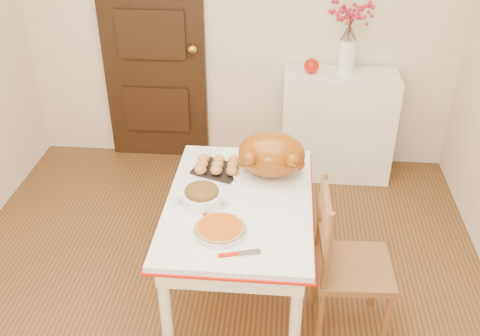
# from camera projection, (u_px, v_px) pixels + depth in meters

# --- Properties ---
(floor) EXTENTS (3.50, 4.00, 0.00)m
(floor) POSITION_uv_depth(u_px,v_px,m) (209.00, 324.00, 3.23)
(floor) COLOR #462A14
(floor) RESTS_ON ground
(wall_back) EXTENTS (3.50, 0.00, 2.50)m
(wall_back) POSITION_uv_depth(u_px,v_px,m) (239.00, 16.00, 4.28)
(wall_back) COLOR beige
(wall_back) RESTS_ON ground
(door_back) EXTENTS (0.85, 0.06, 2.06)m
(door_back) POSITION_uv_depth(u_px,v_px,m) (153.00, 42.00, 4.42)
(door_back) COLOR black
(door_back) RESTS_ON ground
(sideboard) EXTENTS (0.88, 0.39, 0.88)m
(sideboard) POSITION_uv_depth(u_px,v_px,m) (337.00, 125.00, 4.45)
(sideboard) COLOR white
(sideboard) RESTS_ON floor
(kitchen_table) EXTENTS (0.83, 1.21, 0.72)m
(kitchen_table) POSITION_uv_depth(u_px,v_px,m) (239.00, 250.00, 3.25)
(kitchen_table) COLOR silver
(kitchen_table) RESTS_ON floor
(chair_oak) EXTENTS (0.43, 0.43, 0.94)m
(chair_oak) POSITION_uv_depth(u_px,v_px,m) (354.00, 264.00, 2.98)
(chair_oak) COLOR brown
(chair_oak) RESTS_ON floor
(berry_vase) EXTENTS (0.28, 0.28, 0.55)m
(berry_vase) POSITION_uv_depth(u_px,v_px,m) (348.00, 39.00, 4.08)
(berry_vase) COLOR white
(berry_vase) RESTS_ON sideboard
(apple) EXTENTS (0.12, 0.12, 0.12)m
(apple) POSITION_uv_depth(u_px,v_px,m) (312.00, 66.00, 4.21)
(apple) COLOR #C01604
(apple) RESTS_ON sideboard
(turkey_platter) EXTENTS (0.49, 0.41, 0.29)m
(turkey_platter) POSITION_uv_depth(u_px,v_px,m) (271.00, 157.00, 3.18)
(turkey_platter) COLOR #8B490D
(turkey_platter) RESTS_ON kitchen_table
(pumpkin_pie) EXTENTS (0.31, 0.31, 0.06)m
(pumpkin_pie) POSITION_uv_depth(u_px,v_px,m) (220.00, 228.00, 2.79)
(pumpkin_pie) COLOR #B1460C
(pumpkin_pie) RESTS_ON kitchen_table
(stuffing_dish) EXTENTS (0.31, 0.26, 0.11)m
(stuffing_dish) POSITION_uv_depth(u_px,v_px,m) (202.00, 195.00, 3.00)
(stuffing_dish) COLOR brown
(stuffing_dish) RESTS_ON kitchen_table
(rolls_tray) EXTENTS (0.33, 0.29, 0.07)m
(rolls_tray) POSITION_uv_depth(u_px,v_px,m) (218.00, 166.00, 3.30)
(rolls_tray) COLOR #B76D35
(rolls_tray) RESTS_ON kitchen_table
(pie_server) EXTENTS (0.22, 0.11, 0.01)m
(pie_server) POSITION_uv_depth(u_px,v_px,m) (239.00, 253.00, 2.66)
(pie_server) COLOR silver
(pie_server) RESTS_ON kitchen_table
(carving_knife) EXTENTS (0.25, 0.16, 0.01)m
(carving_knife) POSITION_uv_depth(u_px,v_px,m) (212.00, 216.00, 2.92)
(carving_knife) COLOR silver
(carving_knife) RESTS_ON kitchen_table
(drinking_glass) EXTENTS (0.06, 0.06, 0.11)m
(drinking_glass) POSITION_uv_depth(u_px,v_px,m) (250.00, 152.00, 3.41)
(drinking_glass) COLOR white
(drinking_glass) RESTS_ON kitchen_table
(shaker_pair) EXTENTS (0.10, 0.05, 0.09)m
(shaker_pair) POSITION_uv_depth(u_px,v_px,m) (286.00, 153.00, 3.41)
(shaker_pair) COLOR white
(shaker_pair) RESTS_ON kitchen_table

